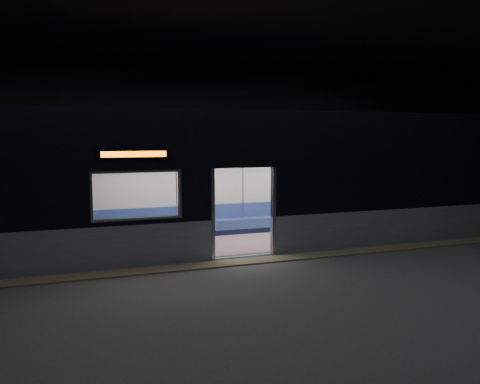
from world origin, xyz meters
TOP-DOWN VIEW (x-y plane):
  - station_floor at (0.00, 0.00)m, footprint 24.00×14.00m
  - station_envelope at (0.00, 0.00)m, footprint 24.00×14.00m
  - tactile_strip at (0.00, 0.55)m, footprint 22.80×0.50m
  - metro_car at (-0.00, 2.54)m, footprint 18.00×3.04m
  - passenger at (2.44, 3.55)m, footprint 0.44×0.71m
  - handbag at (2.44, 3.33)m, footprint 0.36×0.33m
  - transit_map at (4.78, 3.85)m, footprint 1.10×0.03m

SIDE VIEW (x-z plane):
  - station_floor at x=0.00m, z-range -0.01..0.00m
  - tactile_strip at x=0.00m, z-range 0.00..0.03m
  - handbag at x=2.44m, z-range 0.61..0.76m
  - passenger at x=2.44m, z-range 0.11..1.47m
  - transit_map at x=4.78m, z-range 1.15..1.87m
  - metro_car at x=0.00m, z-range 0.17..3.52m
  - station_envelope at x=0.00m, z-range 1.16..6.16m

